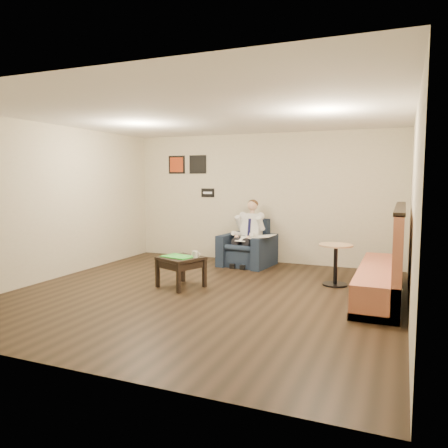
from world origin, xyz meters
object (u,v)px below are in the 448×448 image
at_px(seated_man, 245,235).
at_px(smartphone, 191,256).
at_px(coffee_mug, 195,254).
at_px(cafe_table, 335,265).
at_px(banquette, 381,253).
at_px(green_folder, 178,256).
at_px(armchair, 247,243).
at_px(side_table, 181,272).

relative_size(seated_man, smartphone, 8.23).
relative_size(coffee_mug, cafe_table, 0.15).
bearing_deg(smartphone, banquette, 41.06).
bearing_deg(banquette, coffee_mug, -168.93).
xyz_separation_m(coffee_mug, smartphone, (-0.12, 0.10, -0.05)).
xyz_separation_m(green_folder, smartphone, (0.16, 0.16, -0.00)).
bearing_deg(banquette, cafe_table, 146.18).
distance_m(coffee_mug, smartphone, 0.16).
xyz_separation_m(green_folder, cafe_table, (2.43, 1.13, -0.17)).
xyz_separation_m(armchair, side_table, (-0.42, -2.17, -0.22)).
xyz_separation_m(seated_man, side_table, (-0.40, -2.05, -0.40)).
relative_size(coffee_mug, banquette, 0.04).
distance_m(side_table, green_folder, 0.27).
relative_size(side_table, smartphone, 3.93).
bearing_deg(cafe_table, seated_man, 154.88).
bearing_deg(smartphone, cafe_table, 55.37).
xyz_separation_m(green_folder, coffee_mug, (0.28, 0.06, 0.05)).
distance_m(armchair, cafe_table, 2.24).
bearing_deg(green_folder, side_table, 11.44).
bearing_deg(armchair, green_folder, -95.30).
bearing_deg(cafe_table, coffee_mug, -153.58).
bearing_deg(green_folder, seated_man, 77.79).
xyz_separation_m(seated_man, cafe_table, (1.99, -0.93, -0.30)).
relative_size(seated_man, banquette, 0.49).
xyz_separation_m(coffee_mug, banquette, (2.90, 0.57, 0.13)).
bearing_deg(side_table, smartphone, 50.40).
relative_size(seated_man, coffee_mug, 12.12).
bearing_deg(coffee_mug, side_table, -168.56).
xyz_separation_m(armchair, coffee_mug, (-0.18, -2.12, 0.09)).
distance_m(coffee_mug, cafe_table, 2.41).
height_order(green_folder, coffee_mug, coffee_mug).
height_order(smartphone, cafe_table, cafe_table).
distance_m(seated_man, banquette, 3.09).
bearing_deg(armchair, side_table, -94.32).
bearing_deg(green_folder, cafe_table, 24.82).
bearing_deg(smartphone, side_table, -97.35).
distance_m(green_folder, smartphone, 0.23).
bearing_deg(banquette, side_table, -168.91).
xyz_separation_m(coffee_mug, cafe_table, (2.15, 1.07, -0.21)).
distance_m(coffee_mug, banquette, 2.95).
distance_m(seated_man, side_table, 2.13).
bearing_deg(green_folder, coffee_mug, 11.44).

